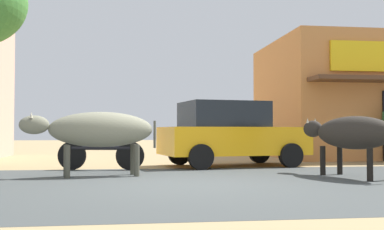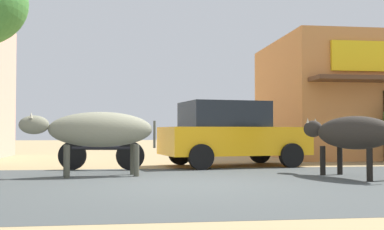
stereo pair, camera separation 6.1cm
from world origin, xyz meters
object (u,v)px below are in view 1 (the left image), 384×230
object	(u,v)px
parked_motorcycle	(102,149)
cow_near_brown	(98,130)
parked_hatchback_car	(230,133)
cow_far_dark	(351,133)

from	to	relation	value
parked_motorcycle	cow_near_brown	xyz separation A→B (m)	(-0.01, -1.63, 0.44)
parked_hatchback_car	parked_motorcycle	size ratio (longest dim) A/B	1.93
parked_motorcycle	cow_near_brown	size ratio (longest dim) A/B	0.75
cow_near_brown	cow_far_dark	bearing A→B (deg)	-9.80
cow_near_brown	cow_far_dark	world-z (taller)	cow_near_brown
parked_hatchback_car	cow_near_brown	bearing A→B (deg)	-143.23
parked_hatchback_car	cow_near_brown	world-z (taller)	parked_hatchback_car
parked_hatchback_car	parked_motorcycle	xyz separation A→B (m)	(-3.19, -0.76, -0.36)
parked_hatchback_car	cow_far_dark	distance (m)	3.64
parked_motorcycle	cow_near_brown	distance (m)	1.69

